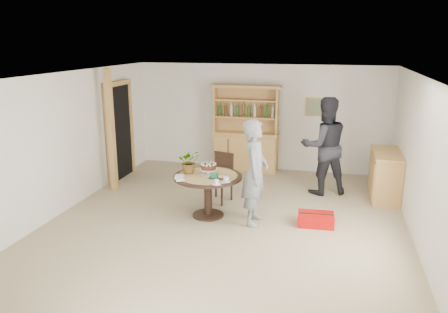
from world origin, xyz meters
TOP-DOWN VIEW (x-y plane):
  - ground at (0.00, 0.00)m, footprint 7.00×7.00m
  - room_shell at (0.00, 0.01)m, footprint 6.04×7.04m
  - doorway at (-2.93, 2.00)m, footprint 0.13×1.10m
  - pine_post at (-2.70, 1.20)m, footprint 0.12×0.12m
  - hutch at (-0.30, 3.24)m, footprint 1.62×0.54m
  - sideboard at (2.74, 2.00)m, footprint 0.54×1.26m
  - dining_table at (-0.39, 0.29)m, footprint 1.20×1.20m
  - dining_chair at (-0.36, 1.11)m, footprint 0.53×0.53m
  - birthday_cake at (-0.39, 0.34)m, footprint 0.30×0.30m
  - flower_vase at (-0.74, 0.34)m, footprint 0.47×0.44m
  - gift_tray at (-0.17, 0.16)m, footprint 0.30×0.20m
  - coffee_cup_a at (0.01, 0.01)m, footprint 0.15×0.15m
  - coffee_cup_b at (-0.11, -0.16)m, footprint 0.15×0.15m
  - napkins at (-0.80, -0.03)m, footprint 0.24×0.33m
  - teen_boy at (0.46, 0.19)m, footprint 0.45×0.67m
  - adult_person at (1.54, 2.03)m, footprint 1.16×1.04m
  - red_suitcase at (1.49, 0.34)m, footprint 0.62×0.43m

SIDE VIEW (x-z plane):
  - ground at x=0.00m, z-range 0.00..0.00m
  - red_suitcase at x=1.49m, z-range 0.00..0.21m
  - sideboard at x=2.74m, z-range 0.00..0.94m
  - dining_chair at x=-0.36m, z-range 0.06..1.01m
  - dining_table at x=-0.39m, z-range 0.22..0.98m
  - hutch at x=-0.30m, z-range -0.33..1.71m
  - napkins at x=-0.80m, z-range 0.76..0.79m
  - gift_tray at x=-0.17m, z-range 0.75..0.83m
  - coffee_cup_b at x=-0.11m, z-range 0.75..0.84m
  - coffee_cup_a at x=0.01m, z-range 0.76..0.84m
  - birthday_cake at x=-0.39m, z-range 0.78..0.98m
  - teen_boy at x=0.46m, z-range 0.00..1.80m
  - flower_vase at x=-0.74m, z-range 0.76..1.18m
  - adult_person at x=1.54m, z-range 0.00..1.97m
  - doorway at x=-2.93m, z-range 0.02..2.20m
  - pine_post at x=-2.70m, z-range 0.00..2.50m
  - room_shell at x=0.00m, z-range 0.48..3.00m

